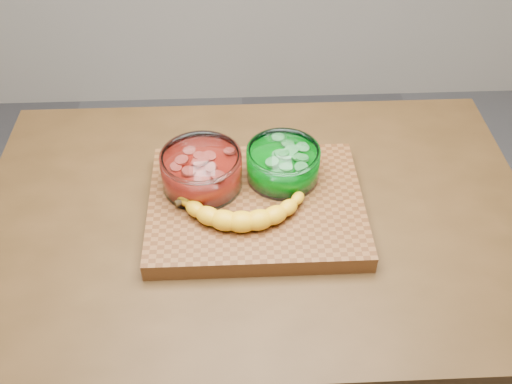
{
  "coord_description": "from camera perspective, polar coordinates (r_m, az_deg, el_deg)",
  "views": [
    {
      "loc": [
        -0.04,
        -0.85,
        1.78
      ],
      "look_at": [
        0.0,
        0.0,
        0.96
      ],
      "focal_mm": 40.0,
      "sensor_mm": 36.0,
      "label": 1
    }
  ],
  "objects": [
    {
      "name": "cutting_board",
      "position": [
        1.21,
        0.0,
        -1.37
      ],
      "size": [
        0.45,
        0.35,
        0.04
      ],
      "primitive_type": "cube",
      "color": "brown",
      "rests_on": "counter"
    },
    {
      "name": "counter",
      "position": [
        1.58,
        0.0,
        -13.47
      ],
      "size": [
        1.2,
        0.8,
        0.9
      ],
      "primitive_type": "cube",
      "color": "#482F15",
      "rests_on": "ground"
    },
    {
      "name": "bowl_green",
      "position": [
        1.23,
        2.71,
        2.83
      ],
      "size": [
        0.16,
        0.16,
        0.07
      ],
      "color": "white",
      "rests_on": "cutting_board"
    },
    {
      "name": "banana",
      "position": [
        1.15,
        -1.41,
        -1.77
      ],
      "size": [
        0.3,
        0.13,
        0.04
      ],
      "primitive_type": null,
      "color": "yellow",
      "rests_on": "cutting_board"
    },
    {
      "name": "bowl_red",
      "position": [
        1.21,
        -5.45,
        2.13
      ],
      "size": [
        0.17,
        0.17,
        0.08
      ],
      "color": "white",
      "rests_on": "cutting_board"
    }
  ]
}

